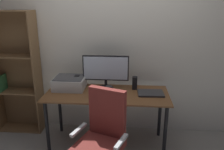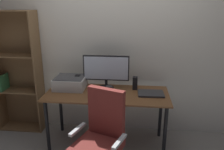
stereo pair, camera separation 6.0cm
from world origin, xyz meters
The scene contains 13 objects.
ground_plane centered at (0.00, 0.00, 0.00)m, with size 12.00×12.00×0.00m, color gray.
back_wall centered at (0.00, 0.49, 1.30)m, with size 6.40×0.10×2.60m, color silver.
desk centered at (0.00, 0.00, 0.65)m, with size 1.55×0.65×0.74m.
monitor centered at (-0.03, 0.18, 1.00)m, with size 0.60×0.20×0.44m.
keyboard centered at (-0.05, -0.13, 0.75)m, with size 0.29×0.11×0.02m, color black.
mouse centered at (0.20, -0.14, 0.76)m, with size 0.06×0.10×0.03m, color black.
coffee_mug centered at (0.03, -0.01, 0.79)m, with size 0.10×0.09×0.10m.
laptop centered at (0.55, 0.02, 0.75)m, with size 0.32×0.23×0.02m, color #2D2D30.
speaker_left centered at (-0.42, 0.17, 0.82)m, with size 0.06×0.07×0.17m, color black.
speaker_right centered at (0.35, 0.17, 0.82)m, with size 0.06×0.07×0.17m, color black.
printer centered at (-0.51, 0.12, 0.82)m, with size 0.40×0.34×0.16m.
office_chair centered at (0.01, -0.66, 0.46)m, with size 0.58×0.58×1.01m.
bookshelf centered at (-1.35, 0.32, 0.86)m, with size 0.66×0.28×1.74m.
Camera 1 is at (0.28, -2.64, 1.84)m, focal length 36.34 mm.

